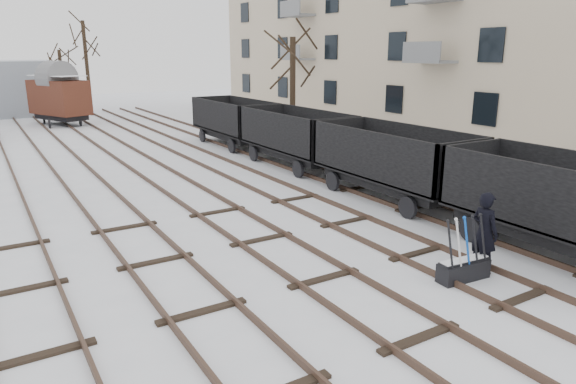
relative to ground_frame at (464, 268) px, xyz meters
name	(u,v)px	position (x,y,z in m)	size (l,w,h in m)	color
ground	(324,280)	(-2.73, 1.67, -0.28)	(120.00, 120.00, 0.00)	white
tracks	(148,167)	(-2.73, 15.34, -0.21)	(13.90, 52.00, 0.16)	black
apartment_block	(460,2)	(17.22, 15.67, 7.76)	(10.12, 45.00, 16.10)	beige
shed_right	(3,88)	(-6.73, 41.67, 1.96)	(7.00, 6.00, 4.50)	gray
ground_frame	(464,268)	(0.00, 0.00, 0.00)	(1.33, 0.52, 1.49)	black
worker	(484,232)	(0.75, 0.10, 0.70)	(0.72, 0.47, 1.96)	black
freight_wagon_a	(568,221)	(3.27, -0.42, 0.69)	(2.48, 6.21, 2.54)	black
freight_wagon_b	(392,172)	(3.27, 5.98, 0.69)	(2.48, 6.21, 2.54)	black
freight_wagon_c	(296,145)	(3.27, 12.38, 0.69)	(2.48, 6.21, 2.54)	black
freight_wagon_d	(235,128)	(3.27, 18.78, 0.69)	(2.48, 6.21, 2.54)	black
box_van_wagon	(59,96)	(-3.68, 33.03, 1.76)	(4.05, 5.17, 3.50)	black
tree_near	(293,95)	(5.15, 15.66, 2.63)	(0.30, 0.30, 5.83)	black
tree_far_left	(62,80)	(-1.82, 43.67, 2.37)	(0.30, 0.30, 5.30)	black
tree_far_right	(87,69)	(-0.61, 38.26, 3.49)	(0.30, 0.30, 7.54)	black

